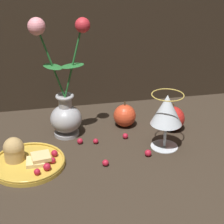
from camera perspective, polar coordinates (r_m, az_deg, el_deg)
ground_plane at (r=1.02m, az=-2.52°, el=-6.01°), size 2.40×2.40×0.00m
vase at (r=1.07m, az=-7.28°, el=1.36°), size 0.16×0.09×0.35m
plate_with_pastries at (r=0.98m, az=-13.08°, el=-6.99°), size 0.19×0.19×0.07m
wine_glass at (r=1.00m, az=8.33°, el=0.07°), size 0.09×0.09×0.16m
apple_beside_vase at (r=1.13m, az=9.19°, el=-0.98°), size 0.07×0.07×0.09m
apple_near_glass at (r=1.14m, az=1.94°, el=-0.55°), size 0.07×0.07×0.08m
berry_near_plate at (r=1.06m, az=-4.90°, el=-4.44°), size 0.02×0.02×0.02m
berry_front_center at (r=0.96m, az=-1.00°, el=-7.76°), size 0.02×0.02×0.02m
berry_by_glass_stem at (r=1.06m, az=-2.50°, el=-4.46°), size 0.02×0.02×0.02m
berry_under_candlestick at (r=1.00m, az=5.52°, el=-6.25°), size 0.02×0.02×0.02m
berry_far_right at (r=1.08m, az=2.04°, el=-3.68°), size 0.02×0.02×0.02m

